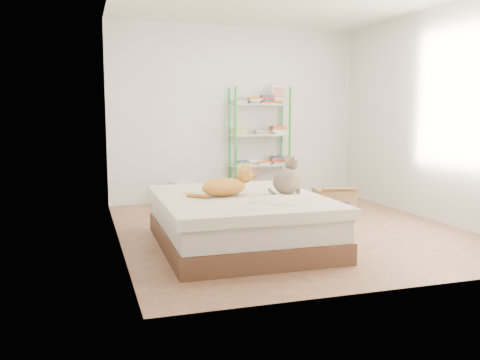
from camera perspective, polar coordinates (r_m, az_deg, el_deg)
name	(u,v)px	position (r m, az deg, el deg)	size (l,w,h in m)	color
room	(291,115)	(5.72, 5.73, 7.29)	(3.81, 4.21, 2.61)	tan
bed	(239,220)	(5.09, -0.07, -4.57)	(1.61, 2.00, 0.50)	#503424
orange_cat	(224,185)	(5.00, -1.81, -0.53)	(0.56, 0.30, 0.23)	orange
grey_cat	(287,175)	(5.12, 5.28, 0.52)	(0.28, 0.34, 0.39)	gray
shelf_unit	(260,145)	(7.60, 2.24, 3.90)	(0.88, 0.36, 1.74)	green
cardboard_box	(334,202)	(6.75, 10.47, -2.41)	(0.53, 0.52, 0.39)	#A38752
white_bin	(183,193)	(7.33, -6.45, -1.49)	(0.38, 0.36, 0.35)	white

